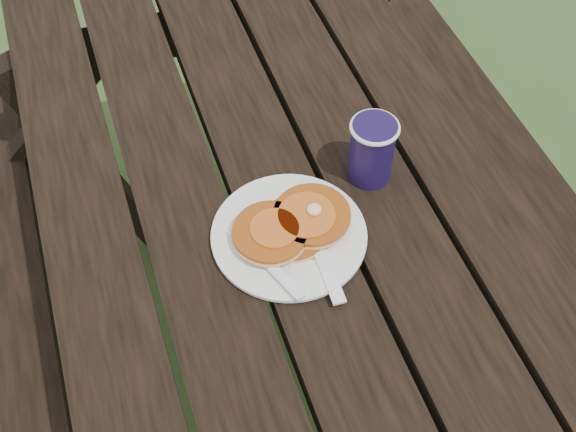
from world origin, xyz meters
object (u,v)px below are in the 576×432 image
object	(u,v)px
pancake_stack	(293,225)
coffee_cup	(372,148)
plate	(289,236)
picnic_table	(295,351)

from	to	relation	value
pancake_stack	coffee_cup	size ratio (longest dim) A/B	1.63
plate	pancake_stack	xyz separation A→B (m)	(0.01, 0.00, 0.02)
coffee_cup	pancake_stack	bearing A→B (deg)	-155.00
plate	picnic_table	bearing A→B (deg)	-15.04
picnic_table	pancake_stack	bearing A→B (deg)	120.70
coffee_cup	picnic_table	bearing A→B (deg)	-152.15
picnic_table	coffee_cup	xyz separation A→B (m)	(0.15, 0.08, 0.45)
picnic_table	plate	distance (m)	0.39
picnic_table	plate	bearing A→B (deg)	164.96
pancake_stack	picnic_table	bearing A→B (deg)	-59.30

